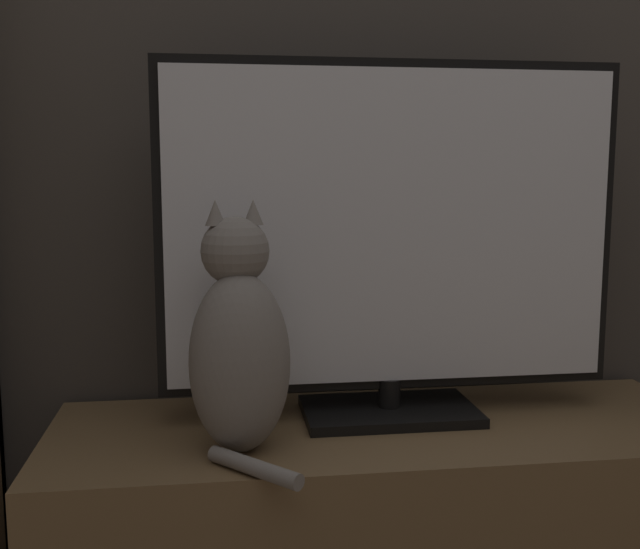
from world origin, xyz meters
The scene contains 4 objects.
wall_back centered at (0.00, 1.22, 1.30)m, with size 4.80×0.05×2.60m.
tv_stand centered at (0.00, 0.95, 0.23)m, with size 1.32×0.46×0.45m.
tv centered at (0.02, 1.00, 0.81)m, with size 0.92×0.21×0.71m.
cat centered at (-0.29, 0.86, 0.64)m, with size 0.20×0.30×0.45m.
Camera 1 is at (-0.33, -0.44, 0.95)m, focal length 42.00 mm.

